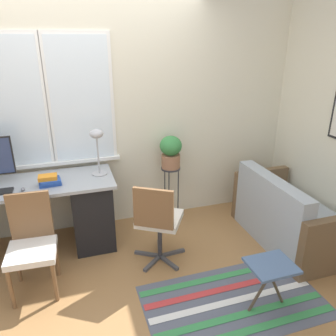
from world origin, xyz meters
TOP-DOWN VIEW (x-y plane):
  - ground_plane at (0.00, 0.00)m, footprint 14.00×14.00m
  - wall_back_with_window at (-0.02, 0.72)m, footprint 9.00×0.12m
  - wall_right_with_picture at (2.40, -0.00)m, footprint 0.08×9.00m
  - desk at (-0.80, 0.32)m, footprint 1.87×0.64m
  - mouse at (-0.71, 0.17)m, footprint 0.04×0.06m
  - desk_lamp at (0.02, 0.36)m, footprint 0.16×0.16m
  - book_stack at (-0.47, 0.23)m, footprint 0.21×0.17m
  - desk_chair_wooden at (-0.66, -0.24)m, footprint 0.42×0.43m
  - office_chair_swivel at (0.47, -0.24)m, footprint 0.55×0.56m
  - couch_loveseat at (1.91, -0.30)m, footprint 0.70×1.30m
  - plant_stand at (0.85, 0.51)m, footprint 0.23×0.23m
  - potted_plant at (0.85, 0.51)m, footprint 0.25×0.25m
  - floor_rug_striped at (0.93, -0.96)m, footprint 1.52×0.85m
  - folding_stool at (1.16, -1.09)m, footprint 0.36×0.31m

SIDE VIEW (x-z plane):
  - ground_plane at x=0.00m, z-range 0.00..0.00m
  - floor_rug_striped at x=0.93m, z-range 0.00..0.01m
  - couch_loveseat at x=1.91m, z-range -0.11..0.66m
  - folding_stool at x=1.16m, z-range 0.17..0.60m
  - desk at x=-0.80m, z-range 0.02..0.80m
  - desk_chair_wooden at x=-0.66m, z-range 0.02..0.89m
  - office_chair_swivel at x=0.47m, z-range 0.04..0.91m
  - plant_stand at x=0.85m, z-range 0.24..0.93m
  - mouse at x=-0.71m, z-range 0.77..0.80m
  - book_stack at x=-0.47m, z-range 0.77..0.87m
  - potted_plant at x=0.85m, z-range 0.70..1.08m
  - desk_lamp at x=0.02m, z-range 0.89..1.37m
  - wall_right_with_picture at x=2.40m, z-range 0.00..2.70m
  - wall_back_with_window at x=-0.02m, z-range 0.00..2.70m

